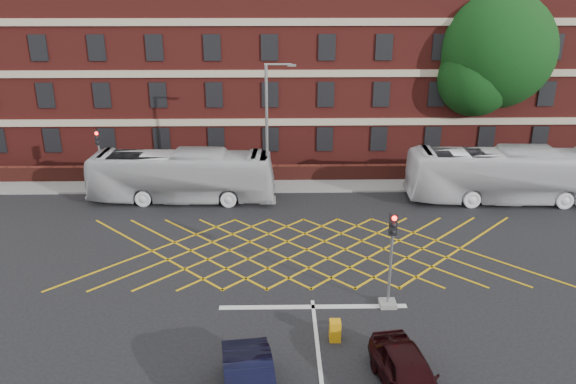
{
  "coord_description": "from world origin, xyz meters",
  "views": [
    {
      "loc": [
        -1.45,
        -24.18,
        12.89
      ],
      "look_at": [
        -0.98,
        1.5,
        3.39
      ],
      "focal_mm": 35.0,
      "sensor_mm": 36.0,
      "label": 1
    }
  ],
  "objects_px": {
    "street_lamp": "(268,157)",
    "utility_cabinet": "(335,331)",
    "direction_signs": "(106,172)",
    "traffic_light_far": "(101,168)",
    "bus_right": "(506,175)",
    "deciduous_tree": "(494,58)",
    "traffic_light_near": "(390,269)",
    "car_maroon": "(408,374)",
    "bus_left": "(182,176)"
  },
  "relations": [
    {
      "from": "street_lamp",
      "to": "utility_cabinet",
      "type": "distance_m",
      "value": 15.3
    },
    {
      "from": "traffic_light_far",
      "to": "utility_cabinet",
      "type": "relative_size",
      "value": 5.06
    },
    {
      "from": "traffic_light_near",
      "to": "utility_cabinet",
      "type": "xyz_separation_m",
      "value": [
        -2.5,
        -2.42,
        -1.34
      ]
    },
    {
      "from": "car_maroon",
      "to": "direction_signs",
      "type": "height_order",
      "value": "direction_signs"
    },
    {
      "from": "car_maroon",
      "to": "bus_left",
      "type": "bearing_deg",
      "value": 110.9
    },
    {
      "from": "direction_signs",
      "to": "utility_cabinet",
      "type": "height_order",
      "value": "direction_signs"
    },
    {
      "from": "deciduous_tree",
      "to": "utility_cabinet",
      "type": "distance_m",
      "value": 27.16
    },
    {
      "from": "traffic_light_near",
      "to": "direction_signs",
      "type": "height_order",
      "value": "traffic_light_near"
    },
    {
      "from": "direction_signs",
      "to": "utility_cabinet",
      "type": "relative_size",
      "value": 2.6
    },
    {
      "from": "bus_left",
      "to": "car_maroon",
      "type": "bearing_deg",
      "value": -148.0
    },
    {
      "from": "deciduous_tree",
      "to": "street_lamp",
      "type": "xyz_separation_m",
      "value": [
        -16.11,
        -7.58,
        -5.01
      ]
    },
    {
      "from": "direction_signs",
      "to": "car_maroon",
      "type": "bearing_deg",
      "value": -51.68
    },
    {
      "from": "deciduous_tree",
      "to": "bus_left",
      "type": "bearing_deg",
      "value": -161.54
    },
    {
      "from": "deciduous_tree",
      "to": "traffic_light_near",
      "type": "relative_size",
      "value": 2.97
    },
    {
      "from": "bus_left",
      "to": "deciduous_tree",
      "type": "relative_size",
      "value": 0.91
    },
    {
      "from": "bus_right",
      "to": "traffic_light_near",
      "type": "relative_size",
      "value": 2.88
    },
    {
      "from": "deciduous_tree",
      "to": "direction_signs",
      "type": "distance_m",
      "value": 28.16
    },
    {
      "from": "car_maroon",
      "to": "traffic_light_far",
      "type": "height_order",
      "value": "traffic_light_far"
    },
    {
      "from": "bus_right",
      "to": "utility_cabinet",
      "type": "relative_size",
      "value": 14.54
    },
    {
      "from": "traffic_light_near",
      "to": "street_lamp",
      "type": "relative_size",
      "value": 0.5
    },
    {
      "from": "deciduous_tree",
      "to": "traffic_light_far",
      "type": "relative_size",
      "value": 2.97
    },
    {
      "from": "traffic_light_far",
      "to": "utility_cabinet",
      "type": "bearing_deg",
      "value": -50.35
    },
    {
      "from": "traffic_light_near",
      "to": "street_lamp",
      "type": "height_order",
      "value": "street_lamp"
    },
    {
      "from": "traffic_light_near",
      "to": "street_lamp",
      "type": "distance_m",
      "value": 13.54
    },
    {
      "from": "bus_left",
      "to": "direction_signs",
      "type": "bearing_deg",
      "value": 76.37
    },
    {
      "from": "street_lamp",
      "to": "direction_signs",
      "type": "height_order",
      "value": "street_lamp"
    },
    {
      "from": "traffic_light_near",
      "to": "bus_right",
      "type": "bearing_deg",
      "value": 51.86
    },
    {
      "from": "car_maroon",
      "to": "utility_cabinet",
      "type": "height_order",
      "value": "car_maroon"
    },
    {
      "from": "traffic_light_far",
      "to": "bus_left",
      "type": "bearing_deg",
      "value": -12.24
    },
    {
      "from": "deciduous_tree",
      "to": "traffic_light_far",
      "type": "height_order",
      "value": "deciduous_tree"
    },
    {
      "from": "street_lamp",
      "to": "utility_cabinet",
      "type": "relative_size",
      "value": 10.18
    },
    {
      "from": "bus_left",
      "to": "deciduous_tree",
      "type": "xyz_separation_m",
      "value": [
        21.57,
        7.2,
        6.33
      ]
    },
    {
      "from": "bus_left",
      "to": "utility_cabinet",
      "type": "relative_size",
      "value": 13.69
    },
    {
      "from": "bus_right",
      "to": "deciduous_tree",
      "type": "distance_m",
      "value": 9.99
    },
    {
      "from": "bus_left",
      "to": "direction_signs",
      "type": "xyz_separation_m",
      "value": [
        -5.22,
        1.5,
        -0.23
      ]
    },
    {
      "from": "street_lamp",
      "to": "traffic_light_far",
      "type": "bearing_deg",
      "value": 171.9
    },
    {
      "from": "bus_left",
      "to": "car_maroon",
      "type": "xyz_separation_m",
      "value": [
        10.35,
        -18.2,
        -0.88
      ]
    },
    {
      "from": "car_maroon",
      "to": "traffic_light_near",
      "type": "distance_m",
      "value": 5.51
    },
    {
      "from": "direction_signs",
      "to": "utility_cabinet",
      "type": "bearing_deg",
      "value": -51.22
    },
    {
      "from": "traffic_light_near",
      "to": "direction_signs",
      "type": "bearing_deg",
      "value": 138.09
    },
    {
      "from": "bus_right",
      "to": "street_lamp",
      "type": "height_order",
      "value": "street_lamp"
    },
    {
      "from": "street_lamp",
      "to": "direction_signs",
      "type": "xyz_separation_m",
      "value": [
        -10.68,
        1.87,
        -1.55
      ]
    },
    {
      "from": "bus_left",
      "to": "direction_signs",
      "type": "relative_size",
      "value": 5.26
    },
    {
      "from": "car_maroon",
      "to": "direction_signs",
      "type": "relative_size",
      "value": 1.95
    },
    {
      "from": "car_maroon",
      "to": "traffic_light_near",
      "type": "relative_size",
      "value": 1.0
    },
    {
      "from": "car_maroon",
      "to": "bus_right",
      "type": "bearing_deg",
      "value": 51.77
    },
    {
      "from": "direction_signs",
      "to": "bus_right",
      "type": "bearing_deg",
      "value": -4.51
    },
    {
      "from": "deciduous_tree",
      "to": "street_lamp",
      "type": "height_order",
      "value": "deciduous_tree"
    },
    {
      "from": "traffic_light_far",
      "to": "bus_right",
      "type": "bearing_deg",
      "value": -3.75
    },
    {
      "from": "bus_left",
      "to": "traffic_light_near",
      "type": "bearing_deg",
      "value": -137.71
    }
  ]
}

